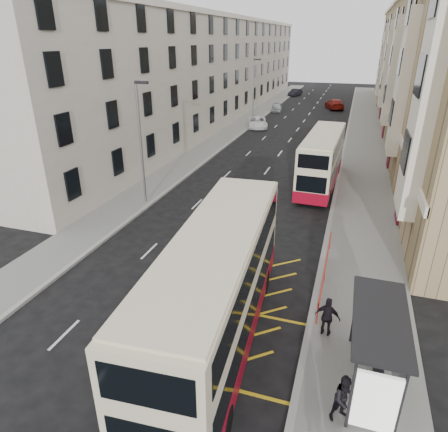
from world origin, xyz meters
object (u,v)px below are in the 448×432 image
(street_lamp_far, at_px, (254,88))
(white_van, at_px, (258,122))
(bus_shelter, at_px, (383,345))
(pedestrian_far, at_px, (328,317))
(double_decker_front, at_px, (217,290))
(pedestrian_mid, at_px, (345,398))
(double_decker_rear, at_px, (322,160))
(street_lamp_near, at_px, (141,138))
(car_silver, at_px, (277,107))
(car_dark, at_px, (295,92))
(car_red, at_px, (335,104))

(street_lamp_far, relative_size, white_van, 1.62)
(bus_shelter, relative_size, pedestrian_far, 2.62)
(double_decker_front, xyz_separation_m, pedestrian_mid, (4.63, -2.08, -1.43))
(street_lamp_far, bearing_deg, bus_shelter, -70.88)
(double_decker_rear, bearing_deg, street_lamp_far, 118.22)
(pedestrian_mid, bearing_deg, street_lamp_near, 104.08)
(street_lamp_near, bearing_deg, car_silver, 88.38)
(street_lamp_near, bearing_deg, street_lamp_far, 90.00)
(pedestrian_far, bearing_deg, bus_shelter, 134.29)
(car_dark, bearing_deg, pedestrian_mid, -65.19)
(white_van, xyz_separation_m, car_silver, (-0.11, 13.14, -0.02))
(pedestrian_far, distance_m, car_dark, 70.61)
(car_red, bearing_deg, white_van, 49.40)
(street_lamp_far, distance_m, car_dark, 29.89)
(bus_shelter, height_order, street_lamp_near, street_lamp_near)
(street_lamp_near, xyz_separation_m, street_lamp_far, (0.00, 30.00, 0.00))
(car_dark, bearing_deg, double_decker_front, -68.56)
(double_decker_rear, xyz_separation_m, car_silver, (-9.88, 33.04, -1.41))
(street_lamp_near, xyz_separation_m, pedestrian_mid, (13.78, -13.64, -3.70))
(bus_shelter, bearing_deg, double_decker_rear, 100.40)
(double_decker_rear, distance_m, pedestrian_far, 17.74)
(car_red, bearing_deg, car_dark, -74.59)
(street_lamp_near, bearing_deg, pedestrian_far, -37.59)
(street_lamp_far, relative_size, pedestrian_mid, 5.06)
(street_lamp_far, height_order, pedestrian_mid, street_lamp_far)
(pedestrian_mid, distance_m, white_van, 42.98)
(street_lamp_near, bearing_deg, bus_shelter, -40.14)
(car_silver, relative_size, car_red, 0.71)
(white_van, bearing_deg, car_red, 48.52)
(bus_shelter, distance_m, double_decker_front, 5.61)
(car_silver, distance_m, car_dark, 18.98)
(double_decker_rear, relative_size, white_van, 2.09)
(pedestrian_far, relative_size, car_silver, 0.42)
(bus_shelter, xyz_separation_m, car_red, (-5.07, 58.12, -1.34))
(pedestrian_mid, bearing_deg, car_dark, 68.56)
(bus_shelter, height_order, double_decker_rear, double_decker_rear)
(bus_shelter, xyz_separation_m, double_decker_rear, (-3.67, 19.98, -0.06))
(double_decker_rear, bearing_deg, white_van, 118.17)
(double_decker_rear, xyz_separation_m, pedestrian_far, (1.97, -17.60, -1.11))
(street_lamp_near, xyz_separation_m, car_dark, (1.15, 59.60, -3.96))
(pedestrian_far, distance_m, car_red, 55.83)
(bus_shelter, xyz_separation_m, car_silver, (-13.54, 53.02, -1.48))
(street_lamp_far, height_order, pedestrian_far, street_lamp_far)
(double_decker_front, height_order, white_van, double_decker_front)
(bus_shelter, relative_size, double_decker_front, 0.36)
(bus_shelter, bearing_deg, pedestrian_mid, -126.37)
(street_lamp_far, relative_size, car_dark, 1.94)
(street_lamp_near, relative_size, double_decker_rear, 0.78)
(double_decker_front, relative_size, white_van, 2.40)
(pedestrian_far, relative_size, white_van, 0.33)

